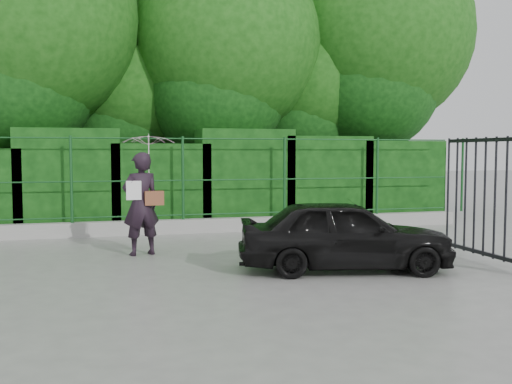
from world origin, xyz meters
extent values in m
plane|color=gray|center=(0.00, 0.00, 0.00)|extent=(80.00, 80.00, 0.00)
cube|color=#9E9E99|center=(0.00, 4.50, 0.15)|extent=(14.00, 0.25, 0.30)
cylinder|color=#15461D|center=(-1.90, 4.50, 1.20)|extent=(0.06, 0.06, 1.80)
cylinder|color=#15461D|center=(0.40, 4.50, 1.20)|extent=(0.06, 0.06, 1.80)
cylinder|color=#15461D|center=(2.70, 4.50, 1.20)|extent=(0.06, 0.06, 1.80)
cylinder|color=#15461D|center=(5.00, 4.50, 1.20)|extent=(0.06, 0.06, 1.80)
cylinder|color=#15461D|center=(7.30, 4.50, 1.20)|extent=(0.06, 0.06, 1.80)
cylinder|color=#15461D|center=(0.00, 4.50, 0.40)|extent=(13.60, 0.03, 0.03)
cylinder|color=#15461D|center=(0.00, 4.50, 1.15)|extent=(13.60, 0.03, 0.03)
cylinder|color=#15461D|center=(0.00, 4.50, 2.05)|extent=(13.60, 0.03, 0.03)
cube|color=black|center=(-2.00, 5.50, 1.14)|extent=(2.20, 1.20, 2.27)
cube|color=black|center=(0.00, 5.50, 0.97)|extent=(2.20, 1.20, 1.95)
cube|color=black|center=(2.00, 5.50, 1.15)|extent=(2.20, 1.20, 2.30)
cube|color=black|center=(4.00, 5.50, 1.07)|extent=(2.20, 1.20, 2.14)
cube|color=black|center=(6.00, 5.50, 1.02)|extent=(2.20, 1.20, 2.04)
cylinder|color=black|center=(-3.00, 7.20, 2.25)|extent=(0.36, 0.36, 4.50)
sphere|color=#14470F|center=(-3.00, 7.20, 4.95)|extent=(5.40, 5.40, 5.40)
cylinder|color=black|center=(-0.50, 8.50, 1.62)|extent=(0.36, 0.36, 3.25)
sphere|color=#14470F|center=(-0.50, 8.50, 3.58)|extent=(3.90, 3.90, 3.90)
cylinder|color=black|center=(2.00, 7.50, 2.12)|extent=(0.36, 0.36, 4.25)
sphere|color=#14470F|center=(2.00, 7.50, 4.68)|extent=(5.10, 5.10, 5.10)
cylinder|color=black|center=(4.50, 8.20, 1.75)|extent=(0.36, 0.36, 3.50)
sphere|color=#14470F|center=(4.50, 8.20, 3.85)|extent=(4.20, 4.20, 4.20)
cylinder|color=black|center=(6.50, 7.80, 2.38)|extent=(0.36, 0.36, 4.75)
sphere|color=#14470F|center=(6.50, 7.80, 5.23)|extent=(5.70, 5.70, 5.70)
cube|color=black|center=(4.60, -0.05, 0.15)|extent=(0.05, 2.00, 0.06)
cube|color=black|center=(4.60, -0.05, 1.95)|extent=(0.05, 2.00, 0.06)
cylinder|color=black|center=(4.60, -0.50, 1.05)|extent=(0.04, 0.04, 1.90)
cylinder|color=black|center=(4.60, -0.25, 1.05)|extent=(0.04, 0.04, 1.90)
cylinder|color=black|center=(4.60, 0.00, 1.05)|extent=(0.04, 0.04, 1.90)
cylinder|color=black|center=(4.60, 0.25, 1.05)|extent=(0.04, 0.04, 1.90)
cylinder|color=black|center=(4.60, 0.50, 1.05)|extent=(0.04, 0.04, 1.90)
cylinder|color=black|center=(4.60, 0.75, 1.05)|extent=(0.04, 0.04, 1.90)
cylinder|color=black|center=(4.60, 1.00, 1.05)|extent=(0.04, 0.04, 1.90)
imported|color=black|center=(-0.64, 2.06, 0.88)|extent=(0.73, 0.59, 1.76)
imported|color=#F9D0E6|center=(-0.49, 2.11, 1.66)|extent=(0.90, 0.92, 0.83)
cube|color=brown|center=(-0.42, 1.98, 0.98)|extent=(0.32, 0.15, 0.24)
cube|color=white|center=(-0.76, 1.94, 1.12)|extent=(0.25, 0.02, 0.32)
imported|color=black|center=(2.21, 0.02, 0.54)|extent=(3.35, 1.89, 1.07)
camera|label=1|loc=(-1.20, -7.79, 1.76)|focal=40.00mm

